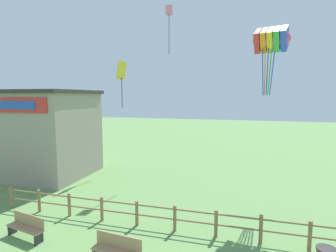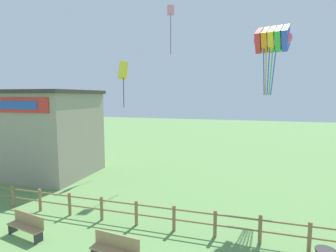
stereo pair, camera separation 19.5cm
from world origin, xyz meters
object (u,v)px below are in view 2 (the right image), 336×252
park_bench_by_building (27,225)px  kite_pink_diamond (171,22)px  kite_rainbow_parafoil (272,40)px  kite_yellow_diamond (123,74)px  park_bench_near_fence (115,248)px  seaside_building (47,133)px

park_bench_by_building → kite_pink_diamond: size_ratio=0.51×
kite_rainbow_parafoil → kite_yellow_diamond: bearing=163.0°
park_bench_near_fence → kite_yellow_diamond: kite_yellow_diamond is taller
kite_rainbow_parafoil → seaside_building: bearing=-180.0°
park_bench_near_fence → kite_yellow_diamond: bearing=114.1°
park_bench_near_fence → seaside_building: bearing=140.5°
park_bench_near_fence → kite_rainbow_parafoil: 12.37m
seaside_building → kite_yellow_diamond: kite_yellow_diamond is taller
kite_rainbow_parafoil → kite_yellow_diamond: size_ratio=1.06×
seaside_building → kite_yellow_diamond: bearing=34.5°
kite_yellow_diamond → seaside_building: bearing=-145.5°
park_bench_near_fence → park_bench_by_building: (-4.14, 0.45, 0.00)m
seaside_building → park_bench_near_fence: seaside_building is taller
kite_pink_diamond → seaside_building: bearing=-152.0°
kite_rainbow_parafoil → kite_pink_diamond: 8.36m
kite_pink_diamond → kite_yellow_diamond: (-3.40, -1.11, -3.83)m
kite_rainbow_parafoil → park_bench_near_fence: bearing=-124.5°
seaside_building → park_bench_near_fence: 12.42m
park_bench_near_fence → kite_rainbow_parafoil: size_ratio=0.49×
seaside_building → park_bench_by_building: bearing=-54.2°
seaside_building → kite_rainbow_parafoil: (14.70, 0.01, 5.53)m
kite_pink_diamond → kite_yellow_diamond: 5.24m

